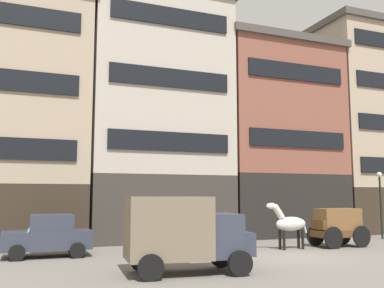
% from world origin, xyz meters
% --- Properties ---
extents(ground_plane, '(120.00, 120.00, 0.00)m').
position_xyz_m(ground_plane, '(0.00, 0.00, 0.00)').
color(ground_plane, slate).
extents(building_far_left, '(9.69, 5.75, 14.14)m').
position_xyz_m(building_far_left, '(-12.52, 9.54, 7.11)').
color(building_far_left, '#33281E').
rests_on(building_far_left, ground_plane).
extents(building_center_left, '(9.02, 5.75, 15.46)m').
position_xyz_m(building_center_left, '(-3.51, 9.54, 7.77)').
color(building_center_left, '#38332D').
rests_on(building_center_left, ground_plane).
extents(building_center_right, '(8.94, 5.75, 13.40)m').
position_xyz_m(building_center_right, '(5.12, 9.55, 6.74)').
color(building_center_right, black).
rests_on(building_center_right, ground_plane).
extents(building_far_right, '(8.13, 5.75, 15.84)m').
position_xyz_m(building_far_right, '(13.30, 9.54, 7.96)').
color(building_far_right, '#33281E').
rests_on(building_far_right, ground_plane).
extents(cargo_wagon, '(2.91, 1.53, 1.98)m').
position_xyz_m(cargo_wagon, '(4.24, 2.44, 1.15)').
color(cargo_wagon, brown).
rests_on(cargo_wagon, ground_plane).
extents(draft_horse, '(2.34, 0.62, 2.30)m').
position_xyz_m(draft_horse, '(1.29, 2.44, 1.27)').
color(draft_horse, beige).
rests_on(draft_horse, ground_plane).
extents(delivery_truck_near, '(4.49, 2.48, 2.62)m').
position_xyz_m(delivery_truck_near, '(-5.93, -1.98, 1.42)').
color(delivery_truck_near, '#333847').
rests_on(delivery_truck_near, ground_plane).
extents(sedan_dark, '(3.70, 1.86, 1.83)m').
position_xyz_m(sedan_dark, '(-10.07, 3.97, 0.91)').
color(sedan_dark, '#333847').
rests_on(sedan_dark, ground_plane).
extents(pedestrian_officer, '(0.48, 0.48, 1.79)m').
position_xyz_m(pedestrian_officer, '(-1.37, 4.31, 0.98)').
color(pedestrian_officer, '#38332D').
rests_on(pedestrian_officer, ground_plane).
extents(streetlamp_curbside, '(0.32, 0.32, 4.12)m').
position_xyz_m(streetlamp_curbside, '(9.53, 4.73, 2.67)').
color(streetlamp_curbside, black).
rests_on(streetlamp_curbside, ground_plane).
extents(fire_hydrant_curbside, '(0.24, 0.24, 0.83)m').
position_xyz_m(fire_hydrant_curbside, '(-5.76, 4.53, 0.43)').
color(fire_hydrant_curbside, maroon).
rests_on(fire_hydrant_curbside, ground_plane).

